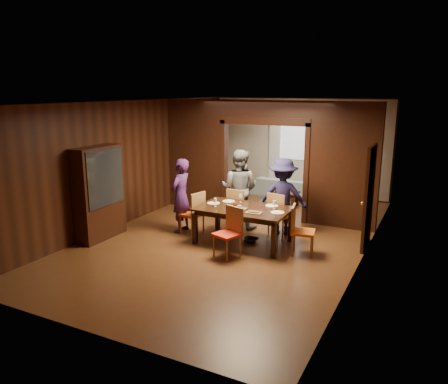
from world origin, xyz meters
The scene contains 32 objects.
floor centered at (0.00, 0.00, 0.00)m, with size 9.00×9.00×0.00m, color #583018.
ceiling centered at (0.00, 0.00, 2.90)m, with size 5.50×9.00×0.02m, color silver.
room_walls centered at (0.00, 1.89, 1.51)m, with size 5.52×9.01×2.90m.
person_purple centered at (-1.21, -0.34, 0.83)m, with size 0.61×0.40×1.67m, color #3B1A4E.
person_grey centered at (-0.18, 0.53, 0.92)m, with size 0.89×0.69×1.83m, color slate.
person_navy centered at (0.88, 0.53, 0.85)m, with size 1.10×0.63×1.70m, color #1B183C.
sofa centered at (-0.24, 3.85, 0.28)m, with size 1.92×0.75×0.56m, color #99BBC8.
serving_bowl centered at (0.48, -0.30, 0.80)m, with size 0.33×0.33×0.08m, color black.
dining_table centered at (0.35, -0.39, 0.38)m, with size 1.90×1.18×0.76m, color black.
coffee_table centered at (0.13, 2.82, 0.20)m, with size 0.80×0.50×0.40m, color black.
chair_left centered at (-0.91, -0.38, 0.48)m, with size 0.44×0.44×0.97m, color #C94912, non-canonical shape.
chair_right centered at (1.66, -0.46, 0.48)m, with size 0.44×0.44×0.97m, color orange, non-canonical shape.
chair_far_l centered at (-0.12, 0.41, 0.48)m, with size 0.44×0.44×0.97m, color #CA4813, non-canonical shape.
chair_far_r centered at (0.87, 0.44, 0.48)m, with size 0.44×0.44×0.97m, color #CD6513, non-canonical shape.
chair_near centered at (0.40, -1.27, 0.48)m, with size 0.44×0.44×0.97m, color red, non-canonical shape.
hutch centered at (-2.53, -1.50, 1.00)m, with size 0.40×1.20×2.00m, color black.
door_right centered at (2.70, 0.50, 1.05)m, with size 0.06×0.90×2.10m, color black.
window_far centered at (0.00, 4.44, 1.70)m, with size 1.20×0.03×1.30m, color silver.
curtain_left centered at (-0.75, 4.40, 1.25)m, with size 0.35×0.06×2.40m, color white.
curtain_right centered at (0.75, 4.40, 1.25)m, with size 0.35×0.06×2.40m, color white.
plate_left centered at (-0.37, -0.36, 0.77)m, with size 0.27×0.27×0.01m, color silver.
plate_far_l centered at (-0.15, -0.07, 0.77)m, with size 0.27×0.27×0.01m, color silver.
plate_far_r centered at (0.82, 0.00, 0.77)m, with size 0.27×0.27×0.01m, color white.
plate_right centered at (1.11, -0.42, 0.77)m, with size 0.27×0.27×0.01m, color white.
plate_near centered at (0.37, -0.76, 0.77)m, with size 0.27×0.27×0.01m, color white.
platter_a centered at (0.29, -0.50, 0.78)m, with size 0.30×0.20×0.04m, color gray.
platter_b centered at (0.69, -0.65, 0.78)m, with size 0.30×0.20×0.04m, color gray.
wineglass_left centered at (-0.22, -0.57, 0.85)m, with size 0.08×0.08×0.18m, color silver, non-canonical shape.
wineglass_far centered at (0.10, 0.00, 0.85)m, with size 0.08×0.08×0.18m, color silver, non-canonical shape.
wineglass_right centered at (0.96, -0.20, 0.85)m, with size 0.08×0.08×0.18m, color silver, non-canonical shape.
tumbler centered at (0.42, -0.74, 0.83)m, with size 0.07×0.07×0.14m, color white.
condiment_jar centered at (0.19, -0.48, 0.82)m, with size 0.08×0.08×0.11m, color #4B1F11, non-canonical shape.
Camera 1 is at (3.91, -8.36, 3.18)m, focal length 35.00 mm.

